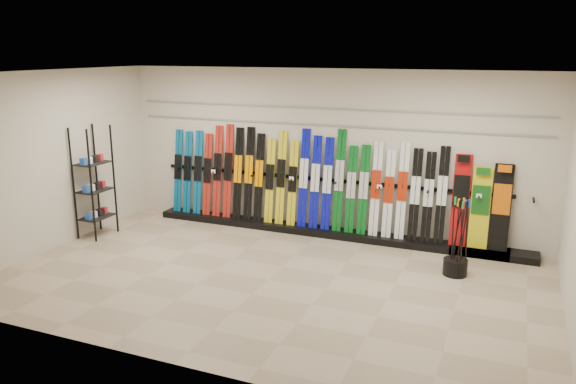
% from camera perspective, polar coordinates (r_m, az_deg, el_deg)
% --- Properties ---
extents(floor, '(8.00, 8.00, 0.00)m').
position_cam_1_polar(floor, '(8.44, -1.97, -8.88)').
color(floor, gray).
rests_on(floor, ground).
extents(back_wall, '(8.00, 0.00, 8.00)m').
position_cam_1_polar(back_wall, '(10.25, 3.71, 4.03)').
color(back_wall, beige).
rests_on(back_wall, floor).
extents(left_wall, '(0.00, 5.00, 5.00)m').
position_cam_1_polar(left_wall, '(10.26, -22.90, 2.93)').
color(left_wall, beige).
rests_on(left_wall, floor).
extents(ceiling, '(8.00, 8.00, 0.00)m').
position_cam_1_polar(ceiling, '(7.77, -2.17, 11.91)').
color(ceiling, silver).
rests_on(ceiling, back_wall).
extents(ski_rack_base, '(8.00, 0.40, 0.12)m').
position_cam_1_polar(ski_rack_base, '(10.34, 4.38, -4.13)').
color(ski_rack_base, black).
rests_on(ski_rack_base, floor).
extents(skis, '(5.37, 0.28, 1.83)m').
position_cam_1_polar(skis, '(10.39, 0.90, 1.11)').
color(skis, '#095282').
rests_on(skis, ski_rack_base).
extents(snowboards, '(0.93, 0.24, 1.53)m').
position_cam_1_polar(snowboards, '(9.75, 18.97, -1.28)').
color(snowboards, '#990C0C').
rests_on(snowboards, ski_rack_base).
extents(accessory_rack, '(0.40, 0.60, 2.01)m').
position_cam_1_polar(accessory_rack, '(10.68, -19.10, 0.98)').
color(accessory_rack, black).
rests_on(accessory_rack, floor).
extents(pole_bin, '(0.36, 0.36, 0.25)m').
position_cam_1_polar(pole_bin, '(8.93, 16.61, -7.31)').
color(pole_bin, black).
rests_on(pole_bin, floor).
extents(ski_poles, '(0.27, 0.27, 1.18)m').
position_cam_1_polar(ski_poles, '(8.74, 17.04, -4.44)').
color(ski_poles, black).
rests_on(ski_poles, pole_bin).
extents(slatwall_rail_0, '(7.60, 0.02, 0.03)m').
position_cam_1_polar(slatwall_rail_0, '(10.16, 3.72, 6.79)').
color(slatwall_rail_0, gray).
rests_on(slatwall_rail_0, back_wall).
extents(slatwall_rail_1, '(7.60, 0.02, 0.03)m').
position_cam_1_polar(slatwall_rail_1, '(10.12, 3.75, 8.48)').
color(slatwall_rail_1, gray).
rests_on(slatwall_rail_1, back_wall).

